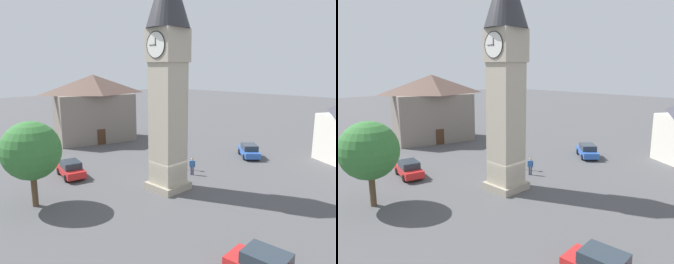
% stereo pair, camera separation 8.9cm
% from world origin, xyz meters
% --- Properties ---
extents(ground_plane, '(200.00, 200.00, 0.00)m').
position_xyz_m(ground_plane, '(0.00, 0.00, 0.00)').
color(ground_plane, '#4C4C4F').
extents(clock_tower, '(3.49, 3.49, 18.77)m').
position_xyz_m(clock_tower, '(0.00, 0.00, 10.95)').
color(clock_tower, gray).
rests_on(clock_tower, ground).
extents(car_blue_kerb, '(4.39, 2.52, 1.53)m').
position_xyz_m(car_blue_kerb, '(8.69, 4.29, 0.76)').
color(car_blue_kerb, red).
rests_on(car_blue_kerb, ground).
extents(car_red_corner, '(4.10, 4.12, 1.53)m').
position_xyz_m(car_red_corner, '(0.38, -13.59, 0.76)').
color(car_red_corner, '#2D5BB7').
rests_on(car_red_corner, ground).
extents(pedestrian, '(0.48, 0.38, 1.69)m').
position_xyz_m(pedestrian, '(0.90, -4.19, 1.01)').
color(pedestrian, '#2D3351').
rests_on(pedestrian, ground).
extents(tree, '(4.29, 4.29, 6.39)m').
position_xyz_m(tree, '(4.56, 9.40, 4.22)').
color(tree, brown).
rests_on(tree, ground).
extents(building_corner_back, '(8.87, 11.96, 9.21)m').
position_xyz_m(building_corner_back, '(20.43, -5.89, 4.70)').
color(building_corner_back, slate).
rests_on(building_corner_back, ground).
extents(lamp_post, '(0.36, 0.36, 4.94)m').
position_xyz_m(lamp_post, '(4.50, -3.98, 3.31)').
color(lamp_post, black).
rests_on(lamp_post, ground).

